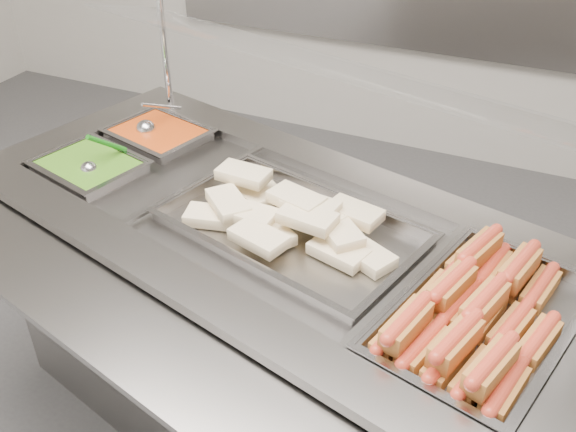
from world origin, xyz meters
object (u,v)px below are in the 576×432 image
at_px(pan_wraps, 291,232).
at_px(serving_spoon, 92,165).
at_px(steam_counter, 276,334).
at_px(pan_hotdogs, 482,327).
at_px(sneeze_guard, 325,68).
at_px(ladle, 147,128).

distance_m(pan_wraps, serving_spoon, 0.65).
bearing_deg(steam_counter, pan_wraps, -14.85).
relative_size(steam_counter, pan_hotdogs, 3.28).
relative_size(sneeze_guard, pan_wraps, 2.20).
xyz_separation_m(steam_counter, ladle, (-0.59, 0.28, 0.43)).
bearing_deg(pan_wraps, sneeze_guard, 90.50).
bearing_deg(pan_hotdogs, pan_wraps, 165.15).
distance_m(pan_hotdogs, ladle, 1.23).
xyz_separation_m(sneeze_guard, pan_wraps, (0.00, -0.21, -0.37)).
xyz_separation_m(steam_counter, pan_hotdogs, (0.57, -0.15, 0.38)).
height_order(steam_counter, pan_wraps, pan_wraps).
xyz_separation_m(pan_wraps, serving_spoon, (-0.65, 0.03, 0.03)).
relative_size(pan_wraps, ladle, 3.88).
bearing_deg(serving_spoon, ladle, 89.16).
xyz_separation_m(pan_hotdogs, pan_wraps, (-0.51, 0.14, 0.01)).
relative_size(steam_counter, pan_wraps, 2.67).
bearing_deg(steam_counter, sneeze_guard, 75.15).
bearing_deg(pan_hotdogs, ladle, 159.45).
xyz_separation_m(sneeze_guard, serving_spoon, (-0.65, -0.19, -0.33)).
distance_m(steam_counter, ladle, 0.78).
height_order(ladle, serving_spoon, serving_spoon).
distance_m(pan_hotdogs, serving_spoon, 1.17).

